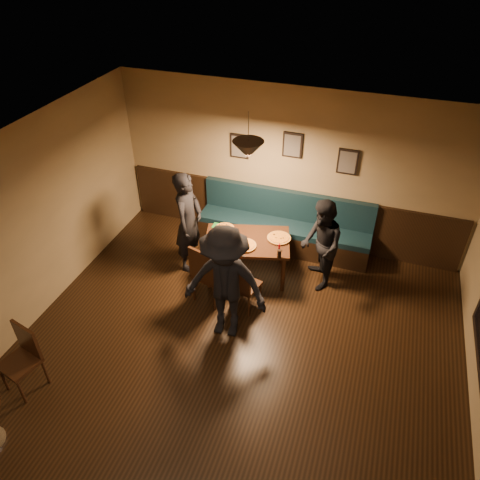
% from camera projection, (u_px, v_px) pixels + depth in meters
% --- Properties ---
extents(floor, '(7.00, 7.00, 0.00)m').
position_uv_depth(floor, '(219.00, 391.00, 5.81)').
color(floor, black).
rests_on(floor, ground).
extents(ceiling, '(7.00, 7.00, 0.00)m').
position_uv_depth(ceiling, '(210.00, 202.00, 4.16)').
color(ceiling, silver).
rests_on(ceiling, ground).
extents(wall_back, '(6.00, 0.00, 6.00)m').
position_uv_depth(wall_back, '(291.00, 169.00, 7.66)').
color(wall_back, '#8C704F').
rests_on(wall_back, ground).
extents(wainscot, '(5.88, 0.06, 1.00)m').
position_uv_depth(wainscot, '(287.00, 215.00, 8.17)').
color(wainscot, black).
rests_on(wainscot, ground).
extents(booth_bench, '(3.00, 0.60, 1.00)m').
position_uv_depth(booth_bench, '(284.00, 224.00, 7.96)').
color(booth_bench, '#0F232D').
rests_on(booth_bench, ground).
extents(picture_left, '(0.32, 0.04, 0.42)m').
position_uv_depth(picture_left, '(239.00, 146.00, 7.69)').
color(picture_left, black).
rests_on(picture_left, wall_back).
extents(picture_center, '(0.32, 0.04, 0.42)m').
position_uv_depth(picture_center, '(293.00, 145.00, 7.37)').
color(picture_center, black).
rests_on(picture_center, wall_back).
extents(picture_right, '(0.32, 0.04, 0.42)m').
position_uv_depth(picture_right, '(348.00, 162.00, 7.22)').
color(picture_right, black).
rests_on(picture_right, wall_back).
extents(pendant_lamp, '(0.44, 0.44, 0.25)m').
position_uv_depth(pendant_lamp, '(248.00, 150.00, 6.31)').
color(pendant_lamp, black).
rests_on(pendant_lamp, ceiling).
extents(dining_table, '(1.50, 1.16, 0.71)m').
position_uv_depth(dining_table, '(247.00, 258.00, 7.43)').
color(dining_table, black).
rests_on(dining_table, floor).
extents(chair_near_left, '(0.56, 0.56, 1.03)m').
position_uv_depth(chair_near_left, '(211.00, 272.00, 6.89)').
color(chair_near_left, black).
rests_on(chair_near_left, floor).
extents(chair_near_right, '(0.47, 0.47, 0.87)m').
position_uv_depth(chair_near_right, '(245.00, 284.00, 6.79)').
color(chair_near_right, black).
rests_on(chair_near_right, floor).
extents(diner_left, '(0.42, 0.64, 1.74)m').
position_uv_depth(diner_left, '(189.00, 222.00, 7.34)').
color(diner_left, black).
rests_on(diner_left, floor).
extents(diner_right, '(0.81, 0.90, 1.52)m').
position_uv_depth(diner_right, '(321.00, 245.00, 7.03)').
color(diner_right, black).
rests_on(diner_right, floor).
extents(diner_front, '(1.19, 0.73, 1.78)m').
position_uv_depth(diner_front, '(225.00, 284.00, 6.12)').
color(diner_front, black).
rests_on(diner_front, floor).
extents(pizza_a, '(0.41, 0.41, 0.04)m').
position_uv_depth(pizza_a, '(225.00, 228.00, 7.45)').
color(pizza_a, gold).
rests_on(pizza_a, dining_table).
extents(pizza_b, '(0.37, 0.37, 0.04)m').
position_uv_depth(pizza_b, '(244.00, 245.00, 7.07)').
color(pizza_b, '#C75C25').
rests_on(pizza_b, dining_table).
extents(pizza_c, '(0.44, 0.44, 0.04)m').
position_uv_depth(pizza_c, '(279.00, 238.00, 7.23)').
color(pizza_c, orange).
rests_on(pizza_c, dining_table).
extents(soda_glass, '(0.07, 0.07, 0.13)m').
position_uv_depth(soda_glass, '(279.00, 254.00, 6.83)').
color(soda_glass, black).
rests_on(soda_glass, dining_table).
extents(tabasco_bottle, '(0.03, 0.03, 0.13)m').
position_uv_depth(tabasco_bottle, '(279.00, 246.00, 6.98)').
color(tabasco_bottle, '#A70513').
rests_on(tabasco_bottle, dining_table).
extents(napkin_a, '(0.16, 0.16, 0.01)m').
position_uv_depth(napkin_a, '(217.00, 226.00, 7.53)').
color(napkin_a, '#1C6B22').
rests_on(napkin_a, dining_table).
extents(napkin_b, '(0.18, 0.18, 0.01)m').
position_uv_depth(napkin_b, '(207.00, 242.00, 7.18)').
color(napkin_b, '#1B6625').
rests_on(napkin_b, dining_table).
extents(cutlery_set, '(0.18, 0.09, 0.00)m').
position_uv_depth(cutlery_set, '(235.00, 253.00, 6.95)').
color(cutlery_set, silver).
rests_on(cutlery_set, dining_table).
extents(cafe_chair_far, '(0.50, 0.50, 0.93)m').
position_uv_depth(cafe_chair_far, '(19.00, 362.00, 5.60)').
color(cafe_chair_far, black).
rests_on(cafe_chair_far, floor).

